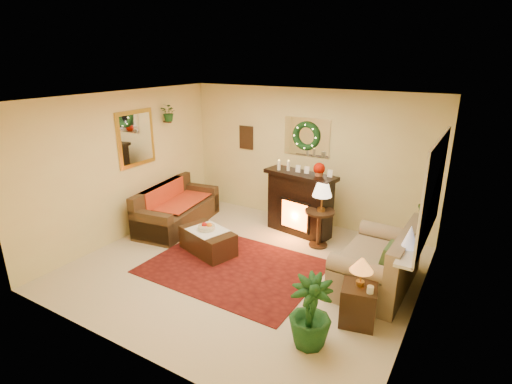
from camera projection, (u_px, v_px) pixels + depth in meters
The scene contains 31 objects.
floor at pixel (245, 267), 6.29m from camera, with size 5.00×5.00×0.00m, color beige.
ceiling at pixel (243, 99), 5.44m from camera, with size 5.00×5.00×0.00m, color white.
wall_back at pixel (306, 157), 7.69m from camera, with size 5.00×5.00×0.00m, color #EFD88C.
wall_front at pixel (125, 250), 4.03m from camera, with size 5.00×5.00×0.00m, color #EFD88C.
wall_left at pixel (125, 166), 7.07m from camera, with size 4.50×4.50×0.00m, color #EFD88C.
wall_right at pixel (425, 224), 4.66m from camera, with size 4.50×4.50×0.00m, color #EFD88C.
area_rug at pixel (233, 267), 6.28m from camera, with size 2.61×1.96×0.01m, color #510E07.
sofa at pixel (177, 205), 7.70m from camera, with size 0.82×1.87×0.80m, color #402915.
red_throw at pixel (179, 201), 7.81m from camera, with size 0.77×1.25×0.02m, color red.
fireplace at pixel (300, 205), 7.34m from camera, with size 1.20×0.38×1.10m, color black.
poinsettia at pixel (319, 168), 6.92m from camera, with size 0.20×0.20×0.20m, color #A40F00.
mantel_candle_a at pixel (279, 165), 7.28m from camera, with size 0.06×0.06×0.18m, color #F8ECC2.
mantel_candle_b at pixel (288, 166), 7.24m from camera, with size 0.06×0.06×0.19m, color white.
mantel_mirror at pixel (307, 137), 7.55m from camera, with size 0.92×0.02×0.72m, color white.
wreath at pixel (306, 136), 7.51m from camera, with size 0.55×0.55×0.11m, color #194719.
wall_art at pixel (246, 138), 8.25m from camera, with size 0.32×0.03×0.48m, color #381E11.
gold_mirror at pixel (136, 138), 7.16m from camera, with size 0.03×0.84×1.00m, color gold.
hanging_plant at pixel (170, 121), 7.63m from camera, with size 0.33×0.28×0.36m, color #194719.
loveseat at pixel (377, 258), 5.69m from camera, with size 0.91×1.58×0.91m, color #81654F.
window_frame at pixel (433, 190), 5.03m from camera, with size 0.03×1.86×1.36m, color white.
window_glass at pixel (432, 190), 5.04m from camera, with size 0.02×1.70×1.22m, color black.
window_sill at pixel (417, 237), 5.30m from camera, with size 0.22×1.86×0.04m, color white.
mini_tree at pixel (410, 237), 4.93m from camera, with size 0.19×0.19×0.29m, color silver.
sill_plant at pixel (427, 205), 5.83m from camera, with size 0.30×0.24×0.55m, color #18351C.
side_table_round at pixel (319, 229), 6.89m from camera, with size 0.51×0.51×0.66m, color #46270E.
lamp_cream at pixel (322, 199), 6.69m from camera, with size 0.33×0.33×0.50m, color beige.
end_table_square at pixel (358, 304), 4.91m from camera, with size 0.42×0.42×0.51m, color #341910.
lamp_tiffany at pixel (362, 269), 4.77m from camera, with size 0.28×0.28×0.42m, color #FF6115.
coffee_table at pixel (208, 241), 6.70m from camera, with size 0.96×0.53×0.40m, color #4D2C1B.
fruit_bowl at pixel (206, 228), 6.63m from camera, with size 0.28×0.28×0.06m, color beige.
floor_palm at pixel (310, 311), 4.47m from camera, with size 1.45×1.45×2.59m, color black.
Camera 1 is at (2.99, -4.69, 3.16)m, focal length 28.00 mm.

